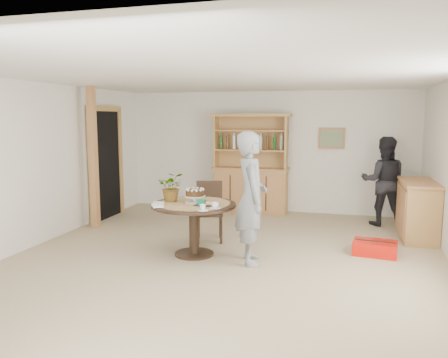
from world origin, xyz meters
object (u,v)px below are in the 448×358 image
(dining_table, at_px, (194,214))
(adult_person, at_px, (384,181))
(dining_chair, at_px, (209,207))
(red_suitcase, at_px, (375,248))
(hutch, at_px, (251,179))
(sideboard, at_px, (418,210))
(teen_boy, at_px, (251,198))

(dining_table, height_order, adult_person, adult_person)
(dining_chair, distance_m, adult_person, 3.30)
(adult_person, relative_size, red_suitcase, 2.50)
(dining_chair, height_order, adult_person, adult_person)
(dining_table, xyz_separation_m, adult_person, (2.75, 2.60, 0.21))
(hutch, height_order, sideboard, hutch)
(hutch, relative_size, dining_table, 1.70)
(sideboard, relative_size, red_suitcase, 1.94)
(sideboard, distance_m, teen_boy, 3.08)
(teen_boy, height_order, adult_person, teen_boy)
(adult_person, bearing_deg, dining_table, 43.69)
(sideboard, height_order, adult_person, adult_person)
(sideboard, relative_size, dining_chair, 1.33)
(hutch, distance_m, teen_boy, 3.23)
(hutch, height_order, dining_chair, hutch)
(red_suitcase, bearing_deg, dining_table, -156.93)
(sideboard, xyz_separation_m, teen_boy, (-2.38, -1.91, 0.42))
(sideboard, bearing_deg, adult_person, 121.55)
(hutch, relative_size, red_suitcase, 3.14)
(teen_boy, relative_size, adult_person, 1.10)
(hutch, xyz_separation_m, dining_chair, (-0.21, -2.23, -0.15))
(dining_table, relative_size, adult_person, 0.74)
(hutch, distance_m, dining_table, 3.06)
(red_suitcase, bearing_deg, hutch, 142.25)
(hutch, xyz_separation_m, dining_table, (-0.19, -3.06, -0.08))
(dining_chair, distance_m, red_suitcase, 2.58)
(hutch, relative_size, teen_boy, 1.15)
(sideboard, height_order, dining_chair, dining_chair)
(teen_boy, xyz_separation_m, red_suitcase, (1.66, 0.78, -0.79))
(dining_chair, bearing_deg, dining_table, -105.64)
(dining_chair, xyz_separation_m, teen_boy, (0.87, -0.93, 0.36))
(hutch, distance_m, red_suitcase, 3.37)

